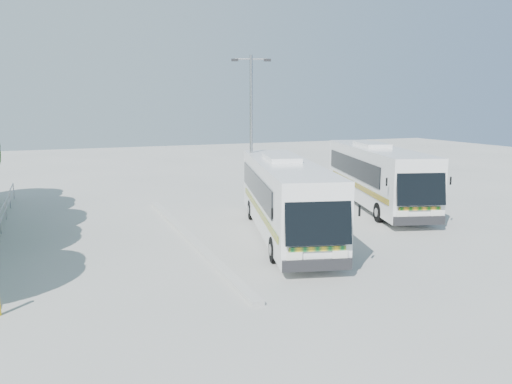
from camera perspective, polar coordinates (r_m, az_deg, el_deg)
name	(u,v)px	position (r m, az deg, el deg)	size (l,w,h in m)	color
ground	(255,245)	(20.94, -0.13, -6.06)	(100.00, 100.00, 0.00)	#ACACA7
kerb_divider	(189,237)	(22.07, -7.66, -5.11)	(0.40, 16.00, 0.15)	#B2B2AD
coach_main	(285,196)	(22.07, 3.33, -0.42)	(5.29, 12.09, 3.30)	white
coach_adjacent	(376,174)	(29.22, 13.60, 1.98)	(5.73, 12.33, 3.37)	silver
lamppost	(251,128)	(25.96, -0.55, 7.27)	(1.95, 0.85, 8.24)	#92959A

